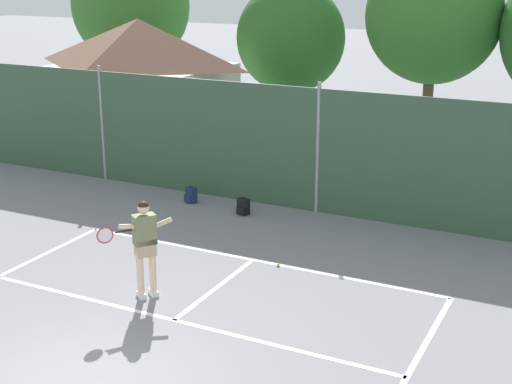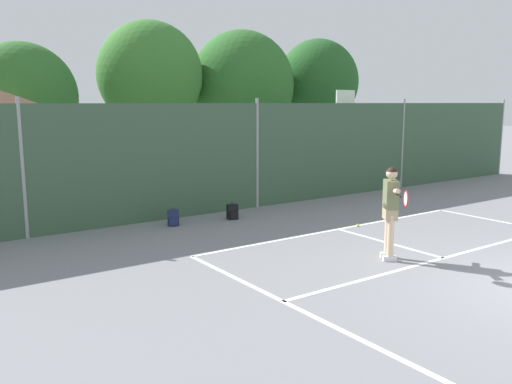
{
  "view_description": "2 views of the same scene",
  "coord_description": "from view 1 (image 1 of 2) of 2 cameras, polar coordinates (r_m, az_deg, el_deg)",
  "views": [
    {
      "loc": [
        6.39,
        -7.11,
        5.9
      ],
      "look_at": [
        -0.96,
        7.57,
        0.77
      ],
      "focal_mm": 51.43,
      "sensor_mm": 36.0,
      "label": 1
    },
    {
      "loc": [
        -9.01,
        -3.78,
        3.09
      ],
      "look_at": [
        -1.67,
        6.67,
        0.94
      ],
      "focal_mm": 37.2,
      "sensor_mm": 36.0,
      "label": 2
    }
  ],
  "objects": [
    {
      "name": "tennis_ball",
      "position": [
        15.01,
        1.74,
        -5.67
      ],
      "size": [
        0.07,
        0.07,
        0.07
      ],
      "primitive_type": "sphere",
      "color": "#CCE033",
      "rests_on": "ground"
    },
    {
      "name": "clubhouse_building",
      "position": [
        25.22,
        -8.98,
        8.62
      ],
      "size": [
        5.9,
        4.44,
        4.17
      ],
      "color": "silver",
      "rests_on": "ground"
    },
    {
      "name": "backpack_navy",
      "position": [
        18.94,
        -5.09,
        -0.26
      ],
      "size": [
        0.33,
        0.31,
        0.46
      ],
      "color": "navy",
      "rests_on": "ground"
    },
    {
      "name": "treeline_backdrop",
      "position": [
        25.63,
        12.36,
        12.78
      ],
      "size": [
        26.31,
        4.59,
        6.73
      ],
      "color": "brown",
      "rests_on": "ground"
    },
    {
      "name": "tennis_player",
      "position": [
        13.44,
        -8.68,
        -3.74
      ],
      "size": [
        0.82,
        1.25,
        1.85
      ],
      "color": "silver",
      "rests_on": "ground"
    },
    {
      "name": "backpack_black",
      "position": [
        17.97,
        -1.0,
        -1.17
      ],
      "size": [
        0.31,
        0.28,
        0.46
      ],
      "color": "black",
      "rests_on": "ground"
    },
    {
      "name": "chainlink_fence",
      "position": [
        17.87,
        4.82,
        3.17
      ],
      "size": [
        26.09,
        0.09,
        3.23
      ],
      "color": "#38563D",
      "rests_on": "ground"
    },
    {
      "name": "court_markings",
      "position": [
        11.65,
        -11.39,
        -13.44
      ],
      "size": [
        8.3,
        11.1,
        0.01
      ],
      "color": "white",
      "rests_on": "ground"
    }
  ]
}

